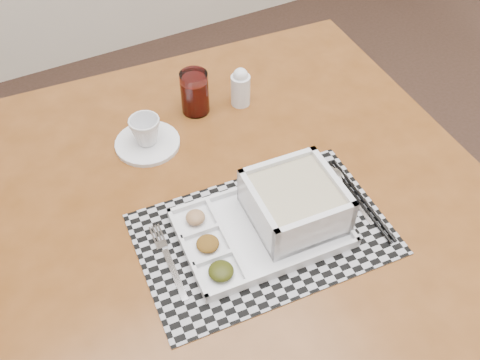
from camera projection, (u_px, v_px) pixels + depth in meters
name	position (u px, v px, depth m)	size (l,w,h in m)	color
dining_table	(237.00, 218.00, 1.20)	(1.15, 1.15, 0.80)	#572E0F
placemat	(264.00, 234.00, 1.06)	(0.49, 0.32, 0.00)	#95959C
serving_tray	(284.00, 211.00, 1.05)	(0.34, 0.24, 0.10)	silver
fork	(167.00, 259.00, 1.02)	(0.03, 0.19, 0.00)	silver
spoon	(338.00, 179.00, 1.16)	(0.04, 0.18, 0.01)	silver
chopsticks	(360.00, 200.00, 1.12)	(0.04, 0.24, 0.01)	black
saucer	(148.00, 143.00, 1.23)	(0.15, 0.15, 0.01)	silver
cup	(145.00, 131.00, 1.21)	(0.07, 0.07, 0.07)	silver
juice_glass	(195.00, 94.00, 1.29)	(0.07, 0.07, 0.11)	white
creamer_bottle	(241.00, 87.00, 1.31)	(0.05, 0.05, 0.10)	silver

